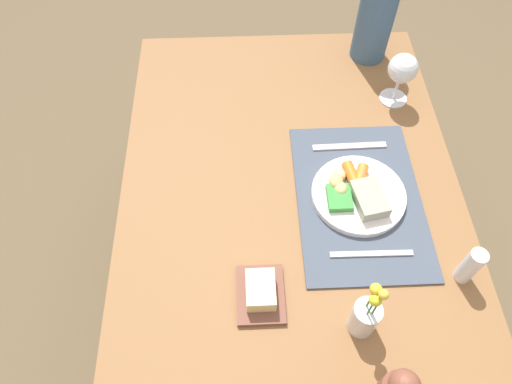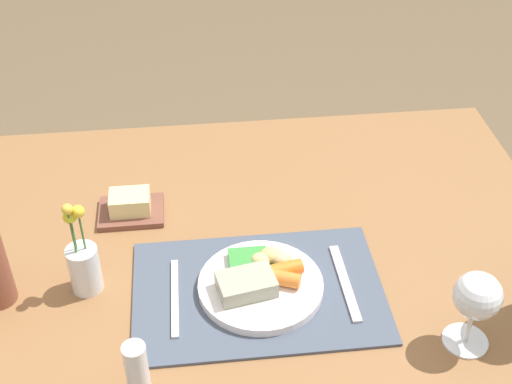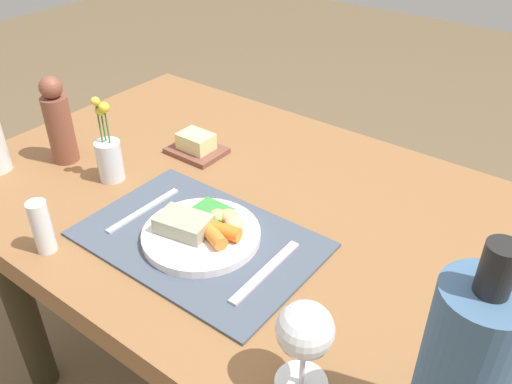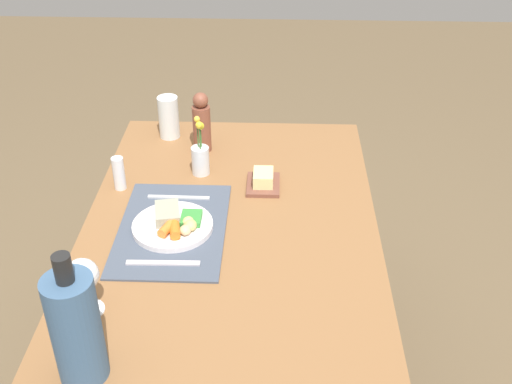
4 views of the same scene
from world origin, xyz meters
The scene contains 11 objects.
dining_table centered at (0.00, 0.00, 0.60)m, with size 1.27×0.82×0.70m.
placemat centered at (0.02, -0.16, 0.70)m, with size 0.44×0.29×0.01m, color #46505F.
dinner_plate centered at (0.03, -0.15, 0.72)m, with size 0.22×0.22×0.05m.
fork centered at (-0.13, -0.16, 0.71)m, with size 0.01×0.18×0.01m, color silver.
knife centered at (0.18, -0.16, 0.71)m, with size 0.02×0.19×0.01m, color silver.
butter_dish centered at (-0.21, 0.09, 0.72)m, with size 0.13×0.10×0.05m.
pepper_mill centered at (-0.43, -0.12, 0.80)m, with size 0.06×0.06×0.21m.
flower_vase centered at (-0.28, -0.11, 0.76)m, with size 0.06×0.06×0.20m.
cooler_bottle centered at (0.54, -0.27, 0.83)m, with size 0.10×0.10×0.31m.
wine_glass centered at (0.35, -0.31, 0.81)m, with size 0.08×0.08×0.15m.
salt_shaker centered at (-0.18, -0.35, 0.75)m, with size 0.04×0.04×0.11m, color white.
Camera 3 is at (0.58, -0.72, 1.34)m, focal length 37.44 mm.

